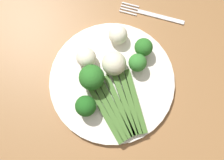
{
  "coord_description": "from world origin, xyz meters",
  "views": [
    {
      "loc": [
        -0.14,
        -0.09,
        1.36
      ],
      "look_at": [
        -0.01,
        -0.02,
        0.77
      ],
      "focal_mm": 42.33,
      "sensor_mm": 36.0,
      "label": 1
    }
  ],
  "objects_px": {
    "plate": "(112,81)",
    "broccoli_front_left": "(138,63)",
    "broccoli_right": "(84,105)",
    "cauliflower_near_fork": "(114,63)",
    "dining_table": "(108,83)",
    "asparagus_bundle": "(120,106)",
    "cauliflower_front": "(86,58)",
    "broccoli_back_right": "(92,78)",
    "fork": "(151,14)",
    "cauliflower_outer_edge": "(118,35)",
    "broccoli_left": "(144,47)"
  },
  "relations": [
    {
      "from": "broccoli_front_left",
      "to": "broccoli_left",
      "type": "relative_size",
      "value": 0.99
    },
    {
      "from": "asparagus_bundle",
      "to": "broccoli_right",
      "type": "distance_m",
      "value": 0.08
    },
    {
      "from": "plate",
      "to": "asparagus_bundle",
      "type": "height_order",
      "value": "asparagus_bundle"
    },
    {
      "from": "asparagus_bundle",
      "to": "cauliflower_outer_edge",
      "type": "relative_size",
      "value": 3.78
    },
    {
      "from": "plate",
      "to": "cauliflower_outer_edge",
      "type": "xyz_separation_m",
      "value": [
        0.1,
        0.04,
        0.03
      ]
    },
    {
      "from": "broccoli_back_right",
      "to": "cauliflower_near_fork",
      "type": "height_order",
      "value": "broccoli_back_right"
    },
    {
      "from": "broccoli_back_right",
      "to": "fork",
      "type": "xyz_separation_m",
      "value": [
        0.22,
        -0.04,
        -0.05
      ]
    },
    {
      "from": "broccoli_right",
      "to": "cauliflower_front",
      "type": "relative_size",
      "value": 1.23
    },
    {
      "from": "plate",
      "to": "broccoli_front_left",
      "type": "height_order",
      "value": "broccoli_front_left"
    },
    {
      "from": "broccoli_back_right",
      "to": "asparagus_bundle",
      "type": "bearing_deg",
      "value": -105.03
    },
    {
      "from": "asparagus_bundle",
      "to": "broccoli_right",
      "type": "height_order",
      "value": "broccoli_right"
    },
    {
      "from": "dining_table",
      "to": "asparagus_bundle",
      "type": "xyz_separation_m",
      "value": [
        -0.06,
        -0.06,
        0.12
      ]
    },
    {
      "from": "broccoli_right",
      "to": "cauliflower_near_fork",
      "type": "bearing_deg",
      "value": -5.58
    },
    {
      "from": "cauliflower_front",
      "to": "dining_table",
      "type": "bearing_deg",
      "value": -87.96
    },
    {
      "from": "broccoli_front_left",
      "to": "cauliflower_near_fork",
      "type": "xyz_separation_m",
      "value": [
        -0.03,
        0.05,
        -0.0
      ]
    },
    {
      "from": "broccoli_left",
      "to": "dining_table",
      "type": "bearing_deg",
      "value": 148.91
    },
    {
      "from": "cauliflower_front",
      "to": "fork",
      "type": "height_order",
      "value": "cauliflower_front"
    },
    {
      "from": "cauliflower_front",
      "to": "broccoli_back_right",
      "type": "bearing_deg",
      "value": -134.07
    },
    {
      "from": "asparagus_bundle",
      "to": "cauliflower_near_fork",
      "type": "height_order",
      "value": "cauliflower_near_fork"
    },
    {
      "from": "cauliflower_outer_edge",
      "to": "cauliflower_front",
      "type": "bearing_deg",
      "value": 156.12
    },
    {
      "from": "broccoli_right",
      "to": "broccoli_left",
      "type": "height_order",
      "value": "broccoli_right"
    },
    {
      "from": "cauliflower_near_fork",
      "to": "asparagus_bundle",
      "type": "bearing_deg",
      "value": -144.06
    },
    {
      "from": "asparagus_bundle",
      "to": "broccoli_back_right",
      "type": "xyz_separation_m",
      "value": [
        0.02,
        0.08,
        0.03
      ]
    },
    {
      "from": "asparagus_bundle",
      "to": "cauliflower_near_fork",
      "type": "distance_m",
      "value": 0.1
    },
    {
      "from": "fork",
      "to": "broccoli_left",
      "type": "bearing_deg",
      "value": 91.71
    },
    {
      "from": "broccoli_front_left",
      "to": "cauliflower_outer_edge",
      "type": "xyz_separation_m",
      "value": [
        0.04,
        0.07,
        -0.01
      ]
    },
    {
      "from": "cauliflower_near_fork",
      "to": "plate",
      "type": "bearing_deg",
      "value": -159.85
    },
    {
      "from": "broccoli_front_left",
      "to": "broccoli_back_right",
      "type": "xyz_separation_m",
      "value": [
        -0.08,
        0.07,
        0.01
      ]
    },
    {
      "from": "asparagus_bundle",
      "to": "fork",
      "type": "xyz_separation_m",
      "value": [
        0.25,
        0.04,
        -0.02
      ]
    },
    {
      "from": "cauliflower_outer_edge",
      "to": "asparagus_bundle",
      "type": "bearing_deg",
      "value": -150.66
    },
    {
      "from": "dining_table",
      "to": "plate",
      "type": "height_order",
      "value": "plate"
    },
    {
      "from": "broccoli_right",
      "to": "cauliflower_front",
      "type": "distance_m",
      "value": 0.11
    },
    {
      "from": "fork",
      "to": "dining_table",
      "type": "bearing_deg",
      "value": 70.71
    },
    {
      "from": "broccoli_back_right",
      "to": "cauliflower_outer_edge",
      "type": "height_order",
      "value": "broccoli_back_right"
    },
    {
      "from": "plate",
      "to": "broccoli_right",
      "type": "distance_m",
      "value": 0.1
    },
    {
      "from": "cauliflower_front",
      "to": "cauliflower_outer_edge",
      "type": "relative_size",
      "value": 1.03
    },
    {
      "from": "dining_table",
      "to": "fork",
      "type": "distance_m",
      "value": 0.21
    },
    {
      "from": "dining_table",
      "to": "broccoli_back_right",
      "type": "bearing_deg",
      "value": 154.54
    },
    {
      "from": "asparagus_bundle",
      "to": "broccoli_front_left",
      "type": "bearing_deg",
      "value": -46.87
    },
    {
      "from": "dining_table",
      "to": "broccoli_front_left",
      "type": "relative_size",
      "value": 28.18
    },
    {
      "from": "asparagus_bundle",
      "to": "broccoli_back_right",
      "type": "height_order",
      "value": "broccoli_back_right"
    },
    {
      "from": "broccoli_left",
      "to": "cauliflower_outer_edge",
      "type": "distance_m",
      "value": 0.07
    },
    {
      "from": "broccoli_right",
      "to": "fork",
      "type": "bearing_deg",
      "value": -5.26
    },
    {
      "from": "broccoli_right",
      "to": "broccoli_left",
      "type": "bearing_deg",
      "value": -16.29
    },
    {
      "from": "cauliflower_near_fork",
      "to": "fork",
      "type": "bearing_deg",
      "value": -5.05
    },
    {
      "from": "broccoli_back_right",
      "to": "cauliflower_outer_edge",
      "type": "distance_m",
      "value": 0.12
    },
    {
      "from": "broccoli_right",
      "to": "cauliflower_outer_edge",
      "type": "xyz_separation_m",
      "value": [
        0.18,
        0.01,
        -0.01
      ]
    },
    {
      "from": "broccoli_back_right",
      "to": "cauliflower_front",
      "type": "xyz_separation_m",
      "value": [
        0.04,
        0.04,
        -0.02
      ]
    },
    {
      "from": "plate",
      "to": "asparagus_bundle",
      "type": "distance_m",
      "value": 0.06
    },
    {
      "from": "cauliflower_front",
      "to": "fork",
      "type": "xyz_separation_m",
      "value": [
        0.19,
        -0.08,
        -0.04
      ]
    }
  ]
}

